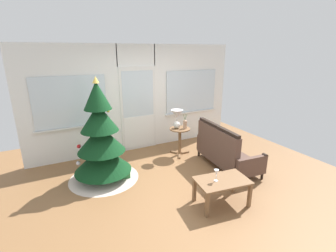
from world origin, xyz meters
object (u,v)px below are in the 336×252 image
side_table (180,136)px  coffee_table (222,183)px  settee_sofa (224,151)px  gift_box (125,175)px  table_lamp (177,117)px  flower_vase (185,124)px  wine_glass (216,173)px  christmas_tree (101,144)px

side_table → coffee_table: side_table is taller
settee_sofa → gift_box: bearing=166.3°
table_lamp → flower_vase: table_lamp is taller
coffee_table → wine_glass: (-0.11, 0.02, 0.21)m
christmas_tree → flower_vase: (1.98, 0.24, 0.06)m
side_table → gift_box: side_table is taller
wine_glass → gift_box: bearing=125.1°
settee_sofa → table_lamp: table_lamp is taller
table_lamp → gift_box: table_lamp is taller
coffee_table → gift_box: coffee_table is taller
side_table → gift_box: (-1.52, -0.51, -0.39)m
side_table → coffee_table: 2.04m
settee_sofa → coffee_table: 1.33m
wine_glass → gift_box: size_ratio=1.19×
side_table → wine_glass: size_ratio=3.39×
wine_glass → table_lamp: bearing=78.3°
gift_box → flower_vase: bearing=15.5°
coffee_table → gift_box: bearing=127.5°
table_lamp → coffee_table: (-0.31, -2.05, -0.58)m
table_lamp → coffee_table: size_ratio=0.49×
gift_box → settee_sofa: bearing=-13.7°
side_table → gift_box: bearing=-161.4°
coffee_table → wine_glass: size_ratio=4.62×
settee_sofa → flower_vase: size_ratio=4.57×
settee_sofa → wine_glass: bearing=-135.0°
settee_sofa → wine_glass: 1.41m
settee_sofa → side_table: (-0.50, 1.00, 0.10)m
table_lamp → flower_vase: size_ratio=1.26×
wine_glass → flower_vase: bearing=73.2°
side_table → gift_box: size_ratio=4.04×
flower_vase → coffee_table: (-0.47, -1.95, -0.41)m
side_table → flower_vase: (0.10, -0.06, 0.31)m
gift_box → christmas_tree: bearing=150.4°
wine_glass → side_table: bearing=76.4°
christmas_tree → side_table: (1.88, 0.30, -0.24)m
gift_box → side_table: bearing=18.6°
settee_sofa → coffee_table: size_ratio=1.77×
christmas_tree → table_lamp: (1.82, 0.34, 0.23)m
side_table → wine_glass: side_table is taller
coffee_table → settee_sofa: bearing=49.1°
christmas_tree → table_lamp: 1.87m
table_lamp → gift_box: 1.78m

